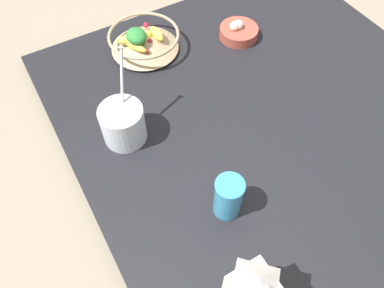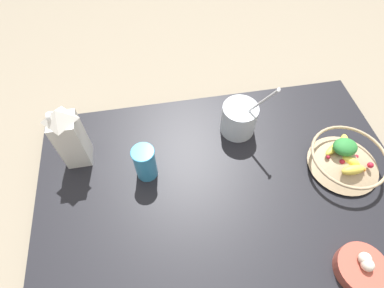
% 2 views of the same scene
% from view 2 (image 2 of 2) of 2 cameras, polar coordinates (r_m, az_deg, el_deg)
% --- Properties ---
extents(ground_plane, '(6.00, 6.00, 0.00)m').
position_cam_2_polar(ground_plane, '(0.96, 8.65, -19.83)').
color(ground_plane, gray).
extents(countertop, '(1.19, 1.19, 0.05)m').
position_cam_2_polar(countertop, '(0.94, 8.83, -19.48)').
color(countertop, black).
rests_on(countertop, ground_plane).
extents(fruit_bowl, '(0.24, 0.24, 0.10)m').
position_cam_2_polar(fruit_bowl, '(1.10, 27.31, -2.53)').
color(fruit_bowl, tan).
rests_on(fruit_bowl, countertop).
extents(milk_carton, '(0.08, 0.08, 0.25)m').
position_cam_2_polar(milk_carton, '(1.01, -22.35, 1.36)').
color(milk_carton, silver).
rests_on(milk_carton, countertop).
extents(yogurt_tub, '(0.14, 0.15, 0.25)m').
position_cam_2_polar(yogurt_tub, '(1.07, 8.97, 4.98)').
color(yogurt_tub, silver).
rests_on(yogurt_tub, countertop).
extents(drinking_cup, '(0.07, 0.07, 0.13)m').
position_cam_2_polar(drinking_cup, '(0.96, -8.95, -3.46)').
color(drinking_cup, '#3893C6').
rests_on(drinking_cup, countertop).
extents(garlic_bowl, '(0.14, 0.14, 0.07)m').
position_cam_2_polar(garlic_bowl, '(0.99, 29.56, -19.86)').
color(garlic_bowl, '#B24C3D').
rests_on(garlic_bowl, countertop).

